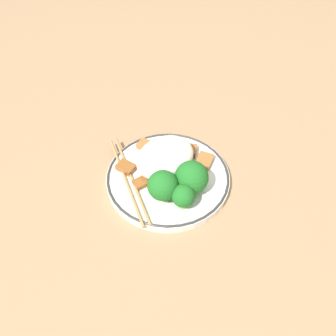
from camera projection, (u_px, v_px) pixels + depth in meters
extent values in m
plane|color=#9E7A56|center=(168.00, 180.00, 0.63)|extent=(3.00, 3.00, 0.00)
cylinder|color=white|center=(168.00, 178.00, 0.62)|extent=(0.23, 0.23, 0.02)
torus|color=#333333|center=(168.00, 175.00, 0.62)|extent=(0.23, 0.23, 0.00)
ellipsoid|color=white|center=(165.00, 157.00, 0.61)|extent=(0.12, 0.09, 0.05)
cylinder|color=#7FB756|center=(163.00, 195.00, 0.58)|extent=(0.02, 0.02, 0.01)
sphere|color=#1E6B23|center=(163.00, 185.00, 0.56)|extent=(0.05, 0.05, 0.05)
cylinder|color=#7FB756|center=(183.00, 204.00, 0.56)|extent=(0.02, 0.02, 0.01)
sphere|color=#1E6B23|center=(183.00, 196.00, 0.55)|extent=(0.04, 0.04, 0.04)
cylinder|color=#7FB756|center=(191.00, 187.00, 0.59)|extent=(0.02, 0.02, 0.01)
sphere|color=#1E6B23|center=(192.00, 177.00, 0.57)|extent=(0.06, 0.06, 0.06)
cube|color=#9E6633|center=(204.00, 161.00, 0.63)|extent=(0.04, 0.04, 0.01)
cube|color=brown|center=(152.00, 175.00, 0.61)|extent=(0.03, 0.03, 0.01)
cube|color=#995B28|center=(191.00, 150.00, 0.65)|extent=(0.04, 0.03, 0.01)
cube|color=brown|center=(126.00, 167.00, 0.62)|extent=(0.03, 0.04, 0.01)
cube|color=brown|center=(141.00, 183.00, 0.60)|extent=(0.03, 0.03, 0.01)
cube|color=#9E6633|center=(144.00, 145.00, 0.66)|extent=(0.03, 0.03, 0.01)
cylinder|color=#AD8451|center=(125.00, 179.00, 0.61)|extent=(0.09, 0.20, 0.01)
cylinder|color=#AD8451|center=(131.00, 178.00, 0.61)|extent=(0.09, 0.20, 0.01)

